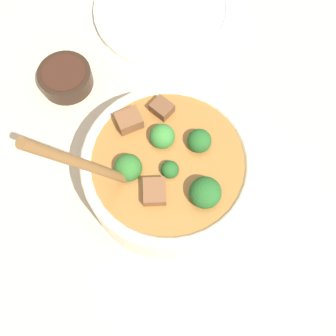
# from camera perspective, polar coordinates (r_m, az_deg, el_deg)

# --- Properties ---
(ground_plane) EXTENTS (4.00, 4.00, 0.00)m
(ground_plane) POSITION_cam_1_polar(r_m,az_deg,el_deg) (0.65, 0.00, -1.88)
(ground_plane) COLOR #C6B293
(stew_bowl) EXTENTS (0.24, 0.27, 0.28)m
(stew_bowl) POSITION_cam_1_polar(r_m,az_deg,el_deg) (0.60, -0.03, -0.22)
(stew_bowl) COLOR beige
(stew_bowl) RESTS_ON ground_plane
(condiment_bowl) EXTENTS (0.09, 0.09, 0.03)m
(condiment_bowl) POSITION_cam_1_polar(r_m,az_deg,el_deg) (0.74, -13.72, 11.85)
(condiment_bowl) COLOR black
(condiment_bowl) RESTS_ON ground_plane
(empty_plate) EXTENTS (0.26, 0.26, 0.02)m
(empty_plate) POSITION_cam_1_polar(r_m,az_deg,el_deg) (0.82, -0.57, 20.83)
(empty_plate) COLOR white
(empty_plate) RESTS_ON ground_plane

